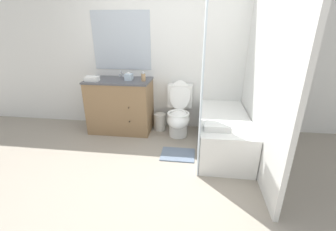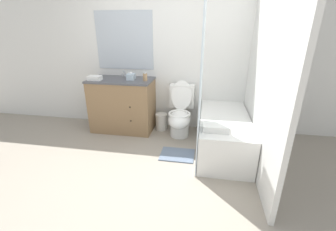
{
  "view_description": "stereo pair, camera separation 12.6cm",
  "coord_description": "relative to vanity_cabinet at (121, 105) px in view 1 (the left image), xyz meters",
  "views": [
    {
      "loc": [
        0.51,
        -2.2,
        1.7
      ],
      "look_at": [
        0.13,
        0.71,
        0.54
      ],
      "focal_mm": 24.0,
      "sensor_mm": 36.0,
      "label": 1
    },
    {
      "loc": [
        0.64,
        -2.18,
        1.7
      ],
      "look_at": [
        0.13,
        0.71,
        0.54
      ],
      "focal_mm": 24.0,
      "sensor_mm": 36.0,
      "label": 2
    }
  ],
  "objects": [
    {
      "name": "wall_back",
      "position": [
        0.75,
        0.31,
        0.79
      ],
      "size": [
        8.0,
        0.06,
        2.5
      ],
      "color": "silver",
      "rests_on": "ground_plane"
    },
    {
      "name": "ground_plane",
      "position": [
        0.76,
        -1.29,
        -0.46
      ],
      "size": [
        14.0,
        14.0,
        0.0
      ],
      "primitive_type": "plane",
      "color": "gray"
    },
    {
      "name": "soap_dispenser",
      "position": [
        0.43,
        -0.05,
        0.5
      ],
      "size": [
        0.07,
        0.07,
        0.15
      ],
      "color": "tan",
      "rests_on": "vanity_cabinet"
    },
    {
      "name": "toilet",
      "position": [
        1.0,
        -0.06,
        -0.09
      ],
      "size": [
        0.41,
        0.69,
        0.89
      ],
      "color": "white",
      "rests_on": "ground_plane"
    },
    {
      "name": "bath_towel_folded",
      "position": [
        1.54,
        -0.91,
        0.1
      ],
      "size": [
        0.32,
        0.2,
        0.08
      ],
      "color": "white",
      "rests_on": "bathtub"
    },
    {
      "name": "sink_faucet",
      "position": [
        -0.0,
        0.21,
        0.47
      ],
      "size": [
        0.14,
        0.12,
        0.12
      ],
      "color": "silver",
      "rests_on": "vanity_cabinet"
    },
    {
      "name": "bath_mat",
      "position": [
        1.05,
        -0.73,
        -0.45
      ],
      "size": [
        0.47,
        0.36,
        0.02
      ],
      "color": "slate",
      "rests_on": "ground_plane"
    },
    {
      "name": "hand_towel_folded",
      "position": [
        -0.38,
        -0.15,
        0.47
      ],
      "size": [
        0.2,
        0.14,
        0.07
      ],
      "color": "white",
      "rests_on": "vanity_cabinet"
    },
    {
      "name": "wall_right",
      "position": [
        2.06,
        -0.5,
        0.79
      ],
      "size": [
        0.05,
        2.58,
        2.5
      ],
      "color": "silver",
      "rests_on": "ground_plane"
    },
    {
      "name": "vanity_cabinet",
      "position": [
        0.0,
        0.0,
        0.0
      ],
      "size": [
        1.05,
        0.61,
        0.9
      ],
      "color": "olive",
      "rests_on": "ground_plane"
    },
    {
      "name": "wastebasket",
      "position": [
        0.66,
        0.09,
        -0.31
      ],
      "size": [
        0.21,
        0.21,
        0.29
      ],
      "color": "silver",
      "rests_on": "ground_plane"
    },
    {
      "name": "bathtub",
      "position": [
        1.69,
        -0.44,
        -0.2
      ],
      "size": [
        0.68,
        1.46,
        0.52
      ],
      "color": "white",
      "rests_on": "ground_plane"
    },
    {
      "name": "shower_curtain",
      "position": [
        1.33,
        -0.89,
        0.56
      ],
      "size": [
        0.01,
        0.58,
        2.03
      ],
      "color": "silver",
      "rests_on": "ground_plane"
    },
    {
      "name": "tissue_box",
      "position": [
        0.18,
        -0.01,
        0.49
      ],
      "size": [
        0.12,
        0.14,
        0.12
      ],
      "color": "silver",
      "rests_on": "vanity_cabinet"
    }
  ]
}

